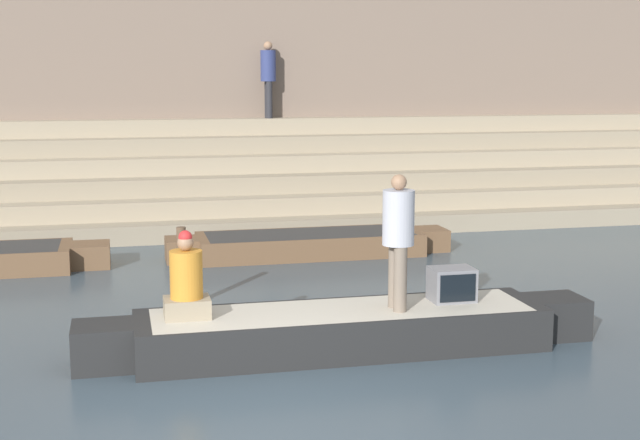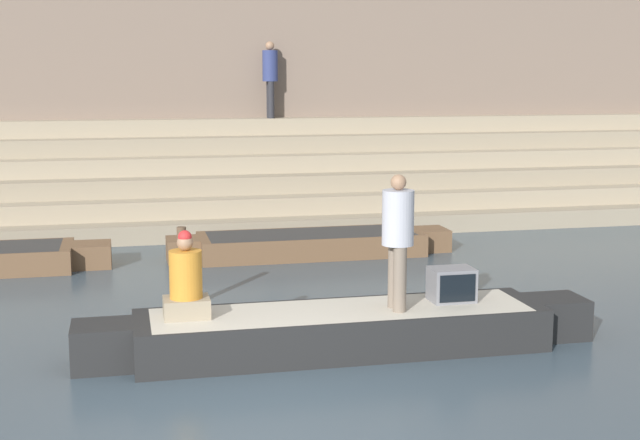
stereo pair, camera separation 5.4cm
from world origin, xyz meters
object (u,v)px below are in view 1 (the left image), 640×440
person_rowing (186,284)px  mooring_post (182,268)px  rowboat_main (342,329)px  moored_boat_distant (310,243)px  tv_set (452,284)px  person_standing (398,233)px  person_on_steps (268,74)px

person_rowing → mooring_post: person_rowing is taller
rowboat_main → person_rowing: (-1.84, 0.09, 0.64)m
person_rowing → moored_boat_distant: 6.24m
moored_boat_distant → rowboat_main: bearing=-98.6°
tv_set → mooring_post: mooring_post is taller
person_standing → person_rowing: size_ratio=1.59×
rowboat_main → moored_boat_distant: size_ratio=1.20×
rowboat_main → mooring_post: (-1.73, 2.37, 0.32)m
moored_boat_distant → person_on_steps: (0.08, 4.86, 3.07)m
mooring_post → tv_set: bearing=-35.5°
person_rowing → moored_boat_distant: person_rowing is taller
mooring_post → moored_boat_distant: bearing=52.3°
tv_set → person_on_steps: bearing=88.1°
moored_boat_distant → person_rowing: bearing=-115.8°
mooring_post → person_on_steps: person_on_steps is taller
person_standing → person_on_steps: bearing=75.8°
rowboat_main → person_standing: bearing=-8.3°
person_rowing → mooring_post: bearing=97.7°
person_rowing → tv_set: bearing=10.9°
mooring_post → person_on_steps: (2.64, 8.17, 2.70)m
moored_boat_distant → person_on_steps: bearing=88.8°
person_standing → tv_set: 1.09m
rowboat_main → person_rowing: 1.95m
person_standing → moored_boat_distant: person_standing is taller
tv_set → moored_boat_distant: 5.63m
moored_boat_distant → person_on_steps: person_on_steps is taller
moored_boat_distant → person_on_steps: 5.75m
person_on_steps → tv_set: bearing=-71.8°
tv_set → person_rowing: bearing=175.7°
person_rowing → person_on_steps: 11.07m
mooring_post → person_standing: bearing=-46.2°
rowboat_main → mooring_post: size_ratio=5.32×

